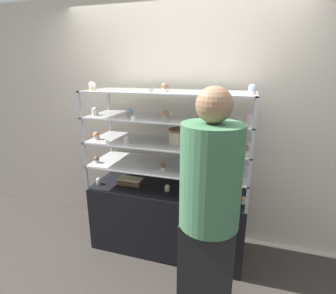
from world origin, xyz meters
TOP-DOWN VIEW (x-y plane):
  - ground_plane at (0.00, 0.00)m, footprint 20.00×20.00m
  - back_wall at (0.00, 0.42)m, footprint 8.00×0.05m
  - display_base at (0.00, 0.00)m, footprint 1.56×0.55m
  - display_riser_lower at (0.00, 0.00)m, footprint 1.56×0.55m
  - display_riser_middle at (0.00, 0.00)m, footprint 1.56×0.55m
  - display_riser_upper at (0.00, 0.00)m, footprint 1.56×0.55m
  - display_riser_top at (0.00, 0.00)m, footprint 1.56×0.55m
  - layer_cake_centerpiece at (0.11, 0.00)m, footprint 0.20×0.20m
  - sheet_cake_frosted at (-0.41, -0.03)m, footprint 0.25×0.12m
  - cupcake_0 at (-0.72, -0.12)m, footprint 0.05×0.05m
  - cupcake_1 at (0.01, -0.06)m, footprint 0.05×0.05m
  - cupcake_2 at (0.73, -0.10)m, footprint 0.05×0.05m
  - price_tag_0 at (0.28, -0.25)m, footprint 0.04×0.00m
  - cupcake_3 at (-0.73, -0.12)m, footprint 0.06×0.06m
  - cupcake_4 at (-0.01, -0.11)m, footprint 0.06×0.06m
  - cupcake_5 at (0.71, -0.13)m, footprint 0.06×0.06m
  - price_tag_1 at (0.23, -0.25)m, footprint 0.04×0.00m
  - cupcake_6 at (-0.72, -0.10)m, footprint 0.07×0.07m
  - cupcake_7 at (-0.37, -0.13)m, footprint 0.07×0.07m
  - cupcake_8 at (0.37, -0.10)m, footprint 0.07×0.07m
  - cupcake_9 at (0.71, -0.13)m, footprint 0.07×0.07m
  - price_tag_2 at (-0.50, -0.25)m, footprint 0.04×0.00m
  - cupcake_10 at (-0.72, -0.09)m, footprint 0.06×0.06m
  - cupcake_11 at (-0.37, -0.06)m, footprint 0.06×0.06m
  - cupcake_12 at (-0.01, -0.05)m, footprint 0.06×0.06m
  - cupcake_13 at (0.35, -0.11)m, footprint 0.06×0.06m
  - cupcake_14 at (0.72, -0.04)m, footprint 0.06×0.06m
  - price_tag_3 at (-0.24, -0.25)m, footprint 0.04×0.00m
  - cupcake_15 at (-0.71, -0.11)m, footprint 0.06×0.06m
  - cupcake_16 at (0.01, -0.10)m, footprint 0.06×0.06m
  - cupcake_17 at (0.73, -0.10)m, footprint 0.06×0.06m
  - price_tag_4 at (-0.07, -0.25)m, footprint 0.04×0.00m
  - customer_figure at (0.52, -0.70)m, footprint 0.41×0.41m

SIDE VIEW (x-z plane):
  - ground_plane at x=0.00m, z-range 0.00..0.00m
  - display_base at x=0.00m, z-range 0.00..0.69m
  - price_tag_0 at x=0.28m, z-range 0.69..0.74m
  - sheet_cake_frosted at x=-0.41m, z-range 0.69..0.76m
  - cupcake_0 at x=-0.72m, z-range 0.69..0.76m
  - cupcake_1 at x=0.01m, z-range 0.69..0.76m
  - cupcake_2 at x=0.73m, z-range 0.69..0.76m
  - display_riser_lower at x=0.00m, z-range 0.80..1.04m
  - customer_figure at x=0.52m, z-range 0.06..1.82m
  - price_tag_1 at x=0.23m, z-range 0.94..0.98m
  - cupcake_3 at x=-0.73m, z-range 0.93..1.00m
  - cupcake_4 at x=-0.01m, z-range 0.93..1.00m
  - cupcake_5 at x=0.71m, z-range 0.93..1.00m
  - display_riser_middle at x=0.00m, z-range 1.04..1.29m
  - price_tag_2 at x=-0.50m, z-range 1.18..1.22m
  - cupcake_6 at x=-0.72m, z-range 1.17..1.25m
  - cupcake_7 at x=-0.37m, z-range 1.17..1.25m
  - cupcake_8 at x=0.37m, z-range 1.17..1.25m
  - cupcake_9 at x=0.71m, z-range 1.17..1.25m
  - layer_cake_centerpiece at x=0.11m, z-range 1.18..1.32m
  - back_wall at x=0.00m, z-range 0.00..2.60m
  - display_riser_upper at x=0.00m, z-range 1.29..1.53m
  - price_tag_3 at x=-0.24m, z-range 1.42..1.46m
  - cupcake_10 at x=-0.72m, z-range 1.42..1.49m
  - cupcake_11 at x=-0.37m, z-range 1.42..1.49m
  - cupcake_12 at x=-0.01m, z-range 1.42..1.49m
  - cupcake_13 at x=0.35m, z-range 1.42..1.49m
  - cupcake_14 at x=0.72m, z-range 1.42..1.49m
  - display_riser_top at x=0.00m, z-range 1.53..1.77m
  - price_tag_4 at x=-0.07m, z-range 1.66..1.70m
  - cupcake_15 at x=-0.71m, z-range 1.66..1.74m
  - cupcake_16 at x=0.01m, z-range 1.66..1.74m
  - cupcake_17 at x=0.73m, z-range 1.66..1.74m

